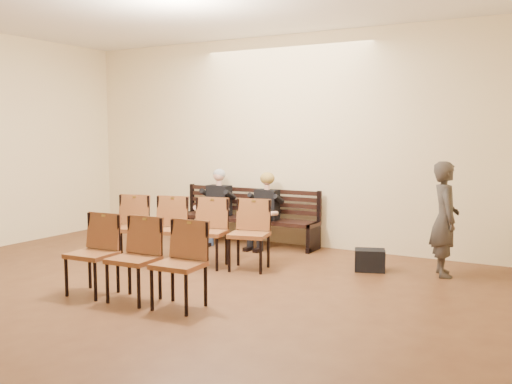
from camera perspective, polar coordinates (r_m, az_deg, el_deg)
ground at (r=5.92m, az=-19.78°, el=-13.04°), size 10.00×10.00×0.00m
room_walls at (r=6.18m, az=-15.01°, el=11.77°), size 8.02×10.01×3.51m
bench at (r=9.74m, az=-1.04°, el=-3.87°), size 2.60×0.90×0.45m
seated_man at (r=9.85m, az=-4.02°, el=-1.56°), size 0.50×0.69×1.20m
seated_woman at (r=9.38m, az=0.82°, el=-2.23°), size 0.47×0.66×1.10m
laptop at (r=9.72m, az=-4.40°, el=-1.86°), size 0.36×0.30×0.24m
water_bottle at (r=9.10m, az=0.51°, el=-2.34°), size 0.09×0.09×0.25m
bag at (r=8.01m, az=11.31°, el=-6.70°), size 0.47×0.40×0.30m
passerby at (r=7.88m, az=18.39°, el=-1.75°), size 0.63×0.75×1.75m
chair_row_front at (r=8.17m, az=-6.98°, el=-3.95°), size 2.43×1.06×0.98m
chair_row_back at (r=6.56m, az=-12.15°, el=-6.64°), size 1.73×0.61×0.95m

